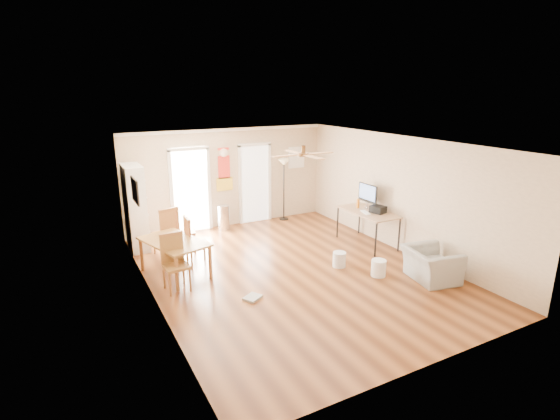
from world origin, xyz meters
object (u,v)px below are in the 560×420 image
wastebasket_b (379,268)px  armchair (431,265)px  dining_chair_right_a (185,230)px  trash_can (224,218)px  bookshelf (135,208)px  dining_chair_right_b (197,241)px  dining_table (175,258)px  wastebasket_a (339,259)px  torchiere_lamp (284,190)px  computer_desk (367,228)px  dining_chair_far (166,231)px  printer (378,209)px  dining_chair_near (176,263)px

wastebasket_b → armchair: bearing=-37.9°
dining_chair_right_a → armchair: 5.28m
trash_can → bookshelf: bearing=-171.7°
dining_chair_right_b → bookshelf: bearing=32.5°
armchair → dining_chair_right_b: bearing=64.8°
dining_table → wastebasket_a: bearing=-21.2°
torchiere_lamp → wastebasket_a: bearing=-99.3°
computer_desk → bookshelf: bearing=155.0°
wastebasket_a → dining_chair_right_a: bearing=137.3°
dining_chair_far → wastebasket_b: dining_chair_far is taller
dining_chair_right_a → computer_desk: size_ratio=0.68×
printer → wastebasket_b: (-1.07, -1.34, -0.73)m
torchiere_lamp → armchair: size_ratio=1.78×
trash_can → armchair: 5.33m
bookshelf → wastebasket_a: size_ratio=6.21×
trash_can → wastebasket_a: trash_can is taller
dining_chair_near → armchair: dining_chair_near is taller
bookshelf → dining_chair_right_b: bearing=-55.9°
torchiere_lamp → wastebasket_b: size_ratio=5.13×
dining_table → trash_can: (1.85, 2.19, -0.03)m
printer → torchiere_lamp: bearing=93.6°
computer_desk → wastebasket_b: (-0.95, -1.54, -0.24)m
wastebasket_a → dining_table: bearing=158.8°
dining_chair_right_b → computer_desk: size_ratio=0.70×
dining_table → armchair: dining_table is taller
trash_can → printer: bearing=-45.4°
armchair → bookshelf: bearing=58.4°
bookshelf → wastebasket_b: 5.52m
dining_chair_near → torchiere_lamp: size_ratio=0.61×
dining_chair_near → wastebasket_b: bearing=-21.7°
dining_table → dining_chair_right_b: (0.55, 0.27, 0.17)m
dining_chair_near → torchiere_lamp: torchiere_lamp is taller
printer → bookshelf: bearing=139.5°
wastebasket_b → dining_chair_near: bearing=161.0°
dining_table → dining_chair_right_a: (0.55, 1.16, 0.15)m
dining_chair_right_a → armchair: (3.75, -3.71, -0.20)m
torchiere_lamp → dining_table: bearing=-148.4°
dining_chair_right_b → torchiere_lamp: torchiere_lamp is taller
dining_chair_near → dining_table: bearing=74.9°
dining_chair_right_a → wastebasket_b: (2.98, -3.11, -0.35)m
printer → armchair: printer is taller
wastebasket_b → computer_desk: bearing=58.4°
dining_table → trash_can: size_ratio=2.17×
dining_chair_near → bookshelf: bearing=92.6°
bookshelf → printer: (4.98, -2.46, -0.09)m
dining_table → dining_chair_right_a: dining_chair_right_a is taller
dining_chair_right_b → torchiere_lamp: bearing=-55.3°
bookshelf → printer: size_ratio=6.16×
printer → wastebasket_a: 1.77m
computer_desk → printer: printer is taller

